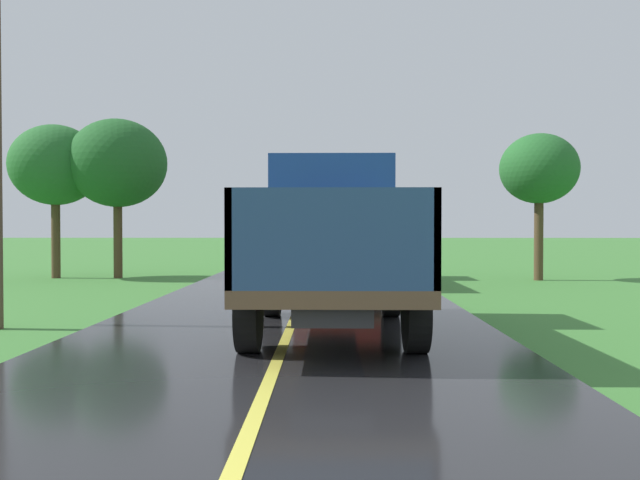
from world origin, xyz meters
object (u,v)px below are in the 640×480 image
roadside_tree_near_left (539,170)px  roadside_tree_far_left (117,164)px  banana_truck_near (332,238)px  banana_truck_far (336,233)px  roadside_tree_mid_right (55,166)px

roadside_tree_near_left → roadside_tree_far_left: (-13.37, 0.67, 0.27)m
roadside_tree_far_left → roadside_tree_near_left: bearing=-2.9°
banana_truck_near → banana_truck_far: size_ratio=1.00×
roadside_tree_mid_right → roadside_tree_far_left: roadside_tree_far_left is taller
banana_truck_near → roadside_tree_far_left: roadside_tree_far_left is taller
banana_truck_near → roadside_tree_mid_right: bearing=130.5°
roadside_tree_near_left → roadside_tree_far_left: size_ratio=0.89×
roadside_tree_far_left → roadside_tree_mid_right: bearing=-179.4°
banana_truck_near → banana_truck_far: (0.15, 9.63, -0.01)m
roadside_tree_mid_right → roadside_tree_far_left: bearing=0.6°
banana_truck_near → banana_truck_far: 9.63m
banana_truck_near → banana_truck_far: bearing=89.1°
roadside_tree_near_left → roadside_tree_far_left: 13.39m
banana_truck_near → roadside_tree_far_left: size_ratio=1.13×
banana_truck_near → roadside_tree_mid_right: 13.92m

